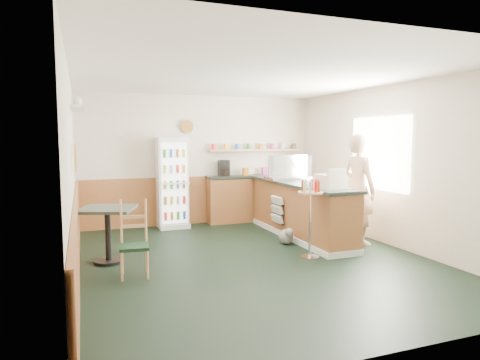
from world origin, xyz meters
name	(u,v)px	position (x,y,z in m)	size (l,w,h in m)	color
ground	(254,259)	(0.00, 0.00, 0.00)	(6.00, 6.00, 0.00)	black
room_envelope	(224,156)	(-0.23, 0.73, 1.52)	(5.04, 6.02, 2.72)	beige
service_counter	(300,212)	(1.35, 1.07, 0.46)	(0.68, 3.01, 1.01)	#975F30
back_counter	(256,196)	(1.19, 2.80, 0.55)	(2.24, 0.42, 1.69)	#975F30
drinks_fridge	(172,183)	(-0.66, 2.74, 0.91)	(0.60, 0.52, 1.82)	white
display_case	(288,168)	(1.35, 1.58, 1.24)	(0.82, 0.43, 0.47)	silver
cash_register	(330,181)	(1.35, 0.08, 1.12)	(0.39, 0.41, 0.22)	beige
shopkeeper	(359,189)	(2.05, 0.28, 0.94)	(0.63, 0.45, 1.89)	tan
condiment_stand	(310,206)	(0.83, -0.20, 0.79)	(0.38, 0.38, 1.18)	silver
newspaper_rack	(277,210)	(0.99, 1.30, 0.48)	(0.09, 0.42, 0.51)	black
cafe_table	(108,224)	(-2.05, 0.60, 0.57)	(0.94, 0.94, 0.81)	black
cafe_chair	(133,236)	(-1.77, -0.11, 0.52)	(0.41, 0.41, 1.00)	black
dog_doorstop	(287,236)	(0.87, 0.66, 0.14)	(0.25, 0.32, 0.30)	gray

